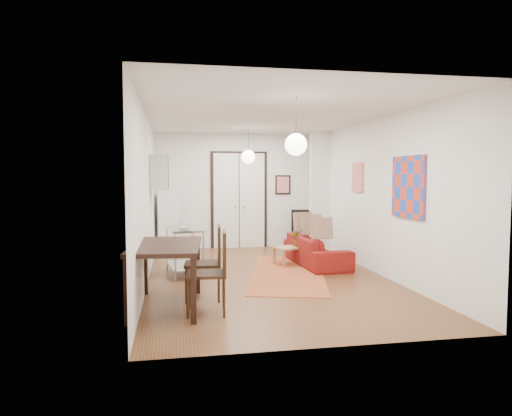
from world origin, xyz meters
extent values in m
plane|color=brown|center=(0.00, 0.00, 0.00)|extent=(7.00, 7.00, 0.00)
cube|color=silver|center=(0.00, 0.00, 2.90)|extent=(4.20, 7.00, 0.02)
cube|color=white|center=(0.00, 3.50, 1.45)|extent=(4.20, 0.02, 2.90)
cube|color=white|center=(0.00, -3.50, 1.45)|extent=(4.20, 0.02, 2.90)
cube|color=white|center=(-2.10, 0.00, 1.45)|extent=(0.02, 7.00, 2.90)
cube|color=white|center=(2.10, 0.00, 1.45)|extent=(0.02, 7.00, 2.90)
cube|color=white|center=(0.00, 3.46, 1.20)|extent=(1.44, 0.06, 2.50)
cube|color=white|center=(1.85, 2.55, 1.45)|extent=(0.50, 0.10, 2.90)
cube|color=silver|center=(-1.92, 1.50, 1.90)|extent=(0.35, 1.00, 0.70)
cube|color=red|center=(2.08, -1.25, 1.65)|extent=(0.05, 1.00, 1.00)
cube|color=beige|center=(2.08, 0.80, 1.80)|extent=(0.05, 0.50, 0.60)
cube|color=red|center=(1.15, 3.47, 1.60)|extent=(0.40, 0.03, 0.50)
cube|color=brown|center=(-2.07, 2.00, 1.95)|extent=(0.03, 0.44, 0.54)
sphere|color=white|center=(0.00, 2.00, 2.25)|extent=(0.30, 0.30, 0.30)
cylinder|color=black|center=(0.00, 2.00, 2.65)|extent=(0.01, 0.01, 0.50)
sphere|color=white|center=(0.00, -2.00, 2.25)|extent=(0.30, 0.30, 0.30)
cylinder|color=black|center=(0.00, -2.00, 2.65)|extent=(0.01, 0.01, 0.50)
cube|color=#C45E31|center=(0.46, 0.19, 0.00)|extent=(2.10, 3.66, 0.01)
imported|color=maroon|center=(1.24, 0.92, 0.30)|extent=(0.90, 2.07, 0.59)
cube|color=#AA7850|center=(0.80, 1.09, 0.35)|extent=(0.92, 0.71, 0.04)
cube|color=#AA7850|center=(0.44, 0.91, 0.16)|extent=(0.06, 0.06, 0.33)
cube|color=#AA7850|center=(1.17, 0.91, 0.16)|extent=(0.06, 0.06, 0.33)
cube|color=#AA7850|center=(0.44, 1.28, 0.16)|extent=(0.06, 0.06, 0.33)
cube|color=#AA7850|center=(1.17, 1.28, 0.16)|extent=(0.06, 0.06, 0.33)
imported|color=#376D31|center=(0.90, 1.09, 0.54)|extent=(0.37, 0.40, 0.35)
cube|color=#A5A7AA|center=(-1.46, 0.41, 0.86)|extent=(0.73, 1.22, 0.04)
cube|color=#A5A7AA|center=(-1.46, 0.41, 0.17)|extent=(0.68, 1.17, 0.03)
cylinder|color=#A5A7AA|center=(-1.71, -0.12, 0.43)|extent=(0.04, 0.04, 0.86)
cylinder|color=#A5A7AA|center=(-1.21, -0.12, 0.43)|extent=(0.04, 0.04, 0.86)
cylinder|color=#A5A7AA|center=(-1.71, 0.94, 0.43)|extent=(0.04, 0.04, 0.86)
cylinder|color=#A5A7AA|center=(-1.21, 0.94, 0.43)|extent=(0.04, 0.04, 0.86)
imported|color=silver|center=(-1.46, 0.11, 0.90)|extent=(0.27, 0.27, 0.05)
imported|color=#50A2AE|center=(-1.51, 0.66, 0.97)|extent=(0.11, 0.11, 0.18)
cube|color=white|center=(-1.75, 3.15, 0.73)|extent=(0.53, 0.53, 1.46)
cube|color=black|center=(-1.75, -1.68, 0.86)|extent=(1.05, 1.68, 0.06)
cube|color=black|center=(-2.15, -2.43, 0.41)|extent=(0.07, 0.07, 0.83)
cube|color=black|center=(-1.35, -2.43, 0.41)|extent=(0.07, 0.07, 0.83)
cube|color=black|center=(-2.15, -0.94, 0.41)|extent=(0.07, 0.07, 0.83)
cube|color=black|center=(-1.35, -0.94, 0.41)|extent=(0.07, 0.07, 0.83)
cube|color=#342010|center=(-1.23, -1.33, 0.53)|extent=(0.57, 0.55, 0.04)
cube|color=#342010|center=(-1.23, -1.09, 0.82)|extent=(0.08, 0.51, 0.55)
cylinder|color=#342010|center=(-1.45, -1.57, 0.26)|extent=(0.03, 0.03, 0.53)
cylinder|color=#342010|center=(-1.01, -1.57, 0.26)|extent=(0.03, 0.03, 0.53)
cylinder|color=#342010|center=(-1.45, -1.10, 0.26)|extent=(0.03, 0.03, 0.53)
cylinder|color=#342010|center=(-1.01, -1.10, 0.26)|extent=(0.03, 0.03, 0.53)
cube|color=#342010|center=(-1.23, -2.03, 0.53)|extent=(0.57, 0.55, 0.04)
cube|color=#342010|center=(-1.23, -1.79, 0.82)|extent=(0.08, 0.51, 0.55)
cylinder|color=#342010|center=(-1.45, -2.27, 0.26)|extent=(0.03, 0.03, 0.53)
cylinder|color=#342010|center=(-1.01, -2.27, 0.26)|extent=(0.03, 0.03, 0.53)
cylinder|color=#342010|center=(-1.45, -1.80, 0.26)|extent=(0.03, 0.03, 0.53)
cylinder|color=#342010|center=(-1.01, -1.80, 0.26)|extent=(0.03, 0.03, 0.53)
cube|color=black|center=(1.53, 3.15, 0.48)|extent=(0.55, 0.55, 0.04)
cube|color=black|center=(1.53, 3.36, 0.75)|extent=(0.45, 0.15, 0.48)
cylinder|color=black|center=(1.33, 2.95, 0.24)|extent=(0.03, 0.03, 0.48)
cylinder|color=black|center=(1.72, 2.95, 0.24)|extent=(0.03, 0.03, 0.48)
cylinder|color=black|center=(1.33, 3.35, 0.24)|extent=(0.03, 0.03, 0.48)
cylinder|color=black|center=(1.72, 3.35, 0.24)|extent=(0.03, 0.03, 0.48)
camera|label=1|loc=(-1.64, -8.03, 1.82)|focal=32.00mm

